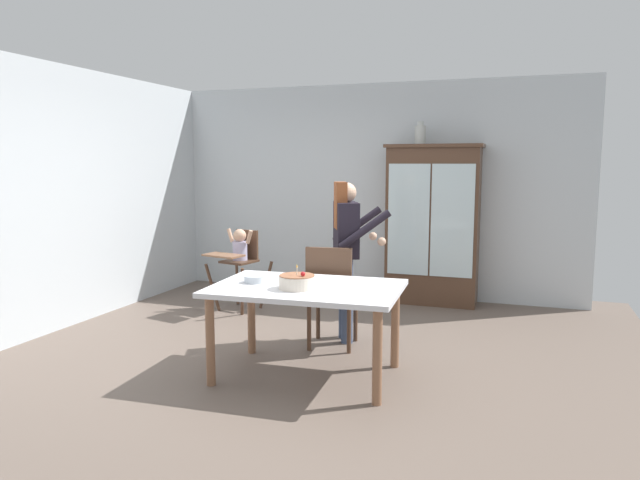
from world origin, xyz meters
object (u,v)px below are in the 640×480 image
(china_cabinet, at_px, (433,224))
(ceramic_vase, at_px, (420,134))
(dining_chair_far_side, at_px, (331,290))
(dining_table, at_px, (307,297))
(adult_person, at_px, (347,241))
(serving_bowl, at_px, (255,279))
(high_chair_with_toddler, at_px, (239,254))
(birthday_cake, at_px, (297,282))

(china_cabinet, distance_m, ceramic_vase, 1.09)
(china_cabinet, bearing_deg, dining_chair_far_side, -106.05)
(dining_chair_far_side, bearing_deg, dining_table, 85.86)
(adult_person, height_order, dining_chair_far_side, adult_person)
(serving_bowl, bearing_deg, dining_table, 1.83)
(ceramic_vase, relative_size, dining_table, 0.18)
(adult_person, xyz_separation_m, dining_chair_far_side, (-0.06, -0.30, -0.41))
(high_chair_with_toddler, xyz_separation_m, serving_bowl, (1.05, -1.75, 0.11))
(adult_person, bearing_deg, high_chair_with_toddler, 38.75)
(high_chair_with_toddler, relative_size, dining_chair_far_side, 0.99)
(serving_bowl, bearing_deg, dining_chair_far_side, 60.27)
(ceramic_vase, height_order, adult_person, ceramic_vase)
(ceramic_vase, xyz_separation_m, high_chair_with_toddler, (-1.89, -1.07, -1.39))
(high_chair_with_toddler, bearing_deg, birthday_cake, -39.58)
(high_chair_with_toddler, distance_m, birthday_cake, 2.37)
(dining_table, height_order, serving_bowl, serving_bowl)
(high_chair_with_toddler, relative_size, birthday_cake, 3.39)
(adult_person, relative_size, birthday_cake, 5.47)
(ceramic_vase, distance_m, dining_table, 3.16)
(dining_table, bearing_deg, adult_person, 88.37)
(dining_chair_far_side, bearing_deg, adult_person, -107.64)
(china_cabinet, relative_size, adult_person, 1.26)
(china_cabinet, height_order, adult_person, china_cabinet)
(ceramic_vase, height_order, serving_bowl, ceramic_vase)
(ceramic_vase, relative_size, adult_person, 0.18)
(ceramic_vase, bearing_deg, birthday_cake, -98.38)
(ceramic_vase, bearing_deg, dining_chair_far_side, -101.54)
(high_chair_with_toddler, distance_m, adult_person, 1.71)
(birthday_cake, xyz_separation_m, dining_chair_far_side, (0.00, 0.83, -0.24))
(dining_table, xyz_separation_m, dining_chair_far_side, (-0.03, 0.71, -0.09))
(ceramic_vase, distance_m, high_chair_with_toddler, 2.58)
(china_cabinet, xyz_separation_m, adult_person, (-0.54, -1.80, -0.00))
(china_cabinet, relative_size, ceramic_vase, 7.13)
(dining_chair_far_side, bearing_deg, ceramic_vase, -108.14)
(ceramic_vase, distance_m, adult_person, 2.13)
(birthday_cake, height_order, serving_bowl, birthday_cake)
(high_chair_with_toddler, bearing_deg, dining_chair_far_side, -22.88)
(ceramic_vase, bearing_deg, adult_person, -101.62)
(china_cabinet, height_order, serving_bowl, china_cabinet)
(dining_table, height_order, birthday_cake, birthday_cake)
(ceramic_vase, distance_m, serving_bowl, 3.21)
(ceramic_vase, bearing_deg, china_cabinet, -1.22)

